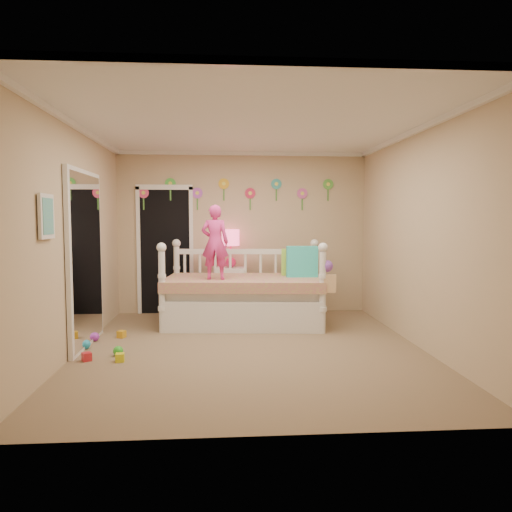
{
  "coord_description": "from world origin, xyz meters",
  "views": [
    {
      "loc": [
        -0.33,
        -5.47,
        1.53
      ],
      "look_at": [
        0.1,
        0.6,
        1.05
      ],
      "focal_mm": 33.37,
      "sensor_mm": 36.0,
      "label": 1
    }
  ],
  "objects": [
    {
      "name": "left_wall",
      "position": [
        -2.0,
        0.0,
        1.3
      ],
      "size": [
        0.01,
        4.5,
        2.6
      ],
      "primitive_type": "cube",
      "color": "tan",
      "rests_on": "floor"
    },
    {
      "name": "daybed",
      "position": [
        -0.02,
        1.34,
        0.62
      ],
      "size": [
        2.37,
        1.42,
        1.23
      ],
      "primitive_type": null,
      "rotation": [
        0.0,
        0.0,
        -0.09
      ],
      "color": "white",
      "rests_on": "floor"
    },
    {
      "name": "nightstand",
      "position": [
        -0.2,
        2.06,
        0.38
      ],
      "size": [
        0.49,
        0.39,
        0.76
      ],
      "primitive_type": "cube",
      "rotation": [
        0.0,
        0.0,
        -0.11
      ],
      "color": "white",
      "rests_on": "floor"
    },
    {
      "name": "back_wall",
      "position": [
        0.0,
        2.25,
        1.3
      ],
      "size": [
        4.0,
        0.01,
        2.6
      ],
      "primitive_type": "cube",
      "color": "tan",
      "rests_on": "floor"
    },
    {
      "name": "hanging_bag",
      "position": [
        1.06,
        0.71,
        0.75
      ],
      "size": [
        0.2,
        0.16,
        0.36
      ],
      "primitive_type": null,
      "color": "beige",
      "rests_on": "daybed"
    },
    {
      "name": "wall_picture",
      "position": [
        -1.97,
        -0.9,
        1.55
      ],
      "size": [
        0.05,
        0.34,
        0.42
      ],
      "primitive_type": "cube",
      "color": "white",
      "rests_on": "left_wall"
    },
    {
      "name": "flower_decals",
      "position": [
        -0.09,
        2.24,
        1.94
      ],
      "size": [
        3.4,
        0.02,
        0.5
      ],
      "primitive_type": null,
      "color": "#B2668C",
      "rests_on": "back_wall"
    },
    {
      "name": "crown_molding",
      "position": [
        0.0,
        0.0,
        2.57
      ],
      "size": [
        4.0,
        4.5,
        0.06
      ],
      "primitive_type": null,
      "color": "white",
      "rests_on": "ceiling"
    },
    {
      "name": "mirror_closet",
      "position": [
        -1.96,
        0.3,
        1.05
      ],
      "size": [
        0.07,
        1.3,
        2.1
      ],
      "primitive_type": "cube",
      "color": "white",
      "rests_on": "left_wall"
    },
    {
      "name": "floor",
      "position": [
        0.0,
        0.0,
        0.0
      ],
      "size": [
        4.0,
        4.5,
        0.01
      ],
      "primitive_type": "cube",
      "color": "#7F684C",
      "rests_on": "ground"
    },
    {
      "name": "ceiling",
      "position": [
        0.0,
        0.0,
        2.6
      ],
      "size": [
        4.0,
        4.5,
        0.01
      ],
      "primitive_type": "cube",
      "color": "white",
      "rests_on": "floor"
    },
    {
      "name": "child",
      "position": [
        -0.43,
        1.12,
        1.2
      ],
      "size": [
        0.4,
        0.29,
        1.03
      ],
      "primitive_type": "imported",
      "rotation": [
        0.0,
        0.0,
        3.02
      ],
      "color": "#F63897",
      "rests_on": "daybed"
    },
    {
      "name": "toy_scatter",
      "position": [
        -1.75,
        0.18,
        0.06
      ],
      "size": [
        1.23,
        1.51,
        0.11
      ],
      "primitive_type": null,
      "rotation": [
        0.0,
        0.0,
        0.39
      ],
      "color": "#996666",
      "rests_on": "floor"
    },
    {
      "name": "table_lamp",
      "position": [
        -0.2,
        2.06,
        1.16
      ],
      "size": [
        0.28,
        0.28,
        0.61
      ],
      "color": "#EE1F62",
      "rests_on": "nightstand"
    },
    {
      "name": "pillow_lime",
      "position": [
        0.75,
        1.53,
        0.88
      ],
      "size": [
        0.43,
        0.21,
        0.39
      ],
      "primitive_type": "cube",
      "rotation": [
        0.0,
        0.0,
        -0.13
      ],
      "color": "#A6E245",
      "rests_on": "daybed"
    },
    {
      "name": "pillow_turquoise",
      "position": [
        0.82,
        1.32,
        0.91
      ],
      "size": [
        0.45,
        0.17,
        0.45
      ],
      "primitive_type": "cube",
      "rotation": [
        0.0,
        0.0,
        -0.02
      ],
      "color": "#27B5C5",
      "rests_on": "daybed"
    },
    {
      "name": "right_wall",
      "position": [
        2.0,
        0.0,
        1.3
      ],
      "size": [
        0.01,
        4.5,
        2.6
      ],
      "primitive_type": "cube",
      "color": "tan",
      "rests_on": "floor"
    },
    {
      "name": "closet_doorway",
      "position": [
        -1.25,
        2.23,
        1.03
      ],
      "size": [
        0.9,
        0.04,
        2.07
      ],
      "primitive_type": "cube",
      "color": "black",
      "rests_on": "back_wall"
    }
  ]
}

